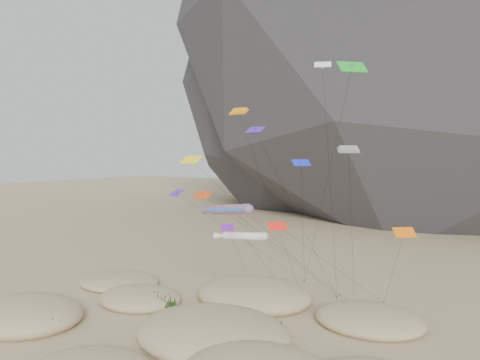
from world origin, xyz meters
name	(u,v)px	position (x,y,z in m)	size (l,w,h in m)	color
ground	(189,348)	(0.00, 0.00, 0.00)	(500.00, 500.00, 0.00)	#CCB789
dunes	(198,323)	(-1.97, 3.95, 0.75)	(50.56, 35.58, 3.89)	#CCB789
dune_grass	(215,324)	(-0.21, 4.46, 0.85)	(43.11, 29.18, 1.53)	black
kite_stakes	(307,290)	(1.96, 22.59, 0.15)	(20.28, 6.68, 0.30)	#3F2D1E
rainbow_tube_kite	(228,209)	(-0.58, 7.46, 12.34)	(8.66, 19.99, 13.22)	red
white_tube_kite	(242,236)	(-1.48, 11.68, 8.75)	(7.16, 9.27, 9.46)	white
orange_parafoil	(240,114)	(-3.36, 14.18, 23.12)	(4.56, 10.59, 23.87)	orange
multi_parafoil	(349,151)	(9.95, 15.23, 18.53)	(3.61, 10.68, 19.19)	#FD5B1A
delta_kites	(270,163)	(3.00, 10.26, 17.32)	(27.30, 20.86, 28.79)	#5020C0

